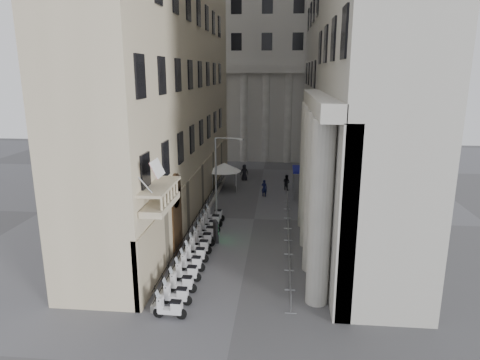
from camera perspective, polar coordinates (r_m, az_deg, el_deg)
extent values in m
cube|color=beige|center=(38.84, -9.51, 21.13)|extent=(5.00, 36.00, 34.00)
cube|color=beige|center=(63.42, 3.76, 16.74)|extent=(22.00, 10.00, 30.00)
cylinder|color=silver|center=(44.43, -3.68, -0.44)|extent=(0.06, 0.06, 1.95)
cylinder|color=silver|center=(44.11, -0.49, -0.52)|extent=(0.06, 0.06, 1.95)
cylinder|color=silver|center=(46.80, -3.20, 0.32)|extent=(0.06, 0.06, 1.95)
cylinder|color=silver|center=(46.50, -0.17, 0.25)|extent=(0.06, 0.06, 1.95)
cube|color=white|center=(45.20, -1.89, 1.17)|extent=(2.66, 2.66, 0.11)
cone|color=white|center=(45.10, -1.90, 1.71)|extent=(3.55, 3.55, 0.89)
cylinder|color=#93969B|center=(34.39, -3.23, -0.30)|extent=(0.16, 0.16, 7.20)
cylinder|color=#93969B|center=(33.33, -1.55, 5.56)|extent=(2.15, 0.51, 0.12)
cube|color=#93969B|center=(33.06, 0.09, 5.42)|extent=(0.48, 0.28, 0.13)
cube|color=black|center=(31.74, -3.25, -6.86)|extent=(0.52, 0.79, 1.62)
cube|color=#19E54C|center=(31.70, -3.03, -6.54)|extent=(0.27, 0.54, 0.90)
imported|color=#0D1034|center=(43.10, 3.25, -1.08)|extent=(0.72, 0.60, 1.69)
imported|color=black|center=(45.58, 6.21, -0.31)|extent=(1.02, 1.00, 1.66)
imported|color=black|center=(49.35, 0.59, 1.03)|extent=(1.01, 0.75, 1.86)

